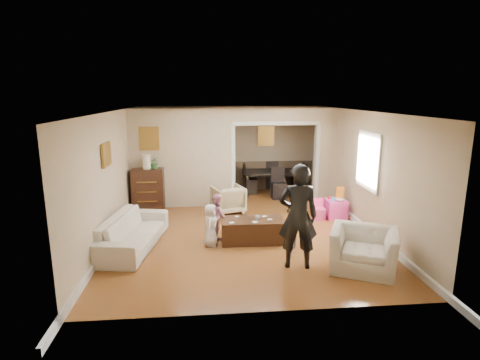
{
  "coord_description": "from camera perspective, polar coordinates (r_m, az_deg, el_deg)",
  "views": [
    {
      "loc": [
        -0.78,
        -8.21,
        2.95
      ],
      "look_at": [
        0.0,
        0.2,
        1.05
      ],
      "focal_mm": 28.53,
      "sensor_mm": 36.0,
      "label": 1
    }
  ],
  "objects": [
    {
      "name": "armchair_front",
      "position": [
        6.96,
        17.98,
        -9.87
      ],
      "size": [
        1.39,
        1.32,
        0.71
      ],
      "primitive_type": "imported",
      "rotation": [
        0.0,
        0.0,
        -0.44
      ],
      "color": "silver",
      "rests_on": "ground"
    },
    {
      "name": "play_bowl",
      "position": [
        9.45,
        14.71,
        -2.93
      ],
      "size": [
        0.2,
        0.2,
        0.05
      ],
      "primitive_type": "imported",
      "rotation": [
        0.0,
        0.0,
        0.02
      ],
      "color": "silver",
      "rests_on": "play_table"
    },
    {
      "name": "window_pane",
      "position": [
        8.67,
        18.67,
        2.72
      ],
      "size": [
        0.03,
        0.95,
        1.1
      ],
      "primitive_type": "cube",
      "color": "white",
      "rests_on": "ground"
    },
    {
      "name": "framed_art_sofa_wall",
      "position": [
        7.93,
        -19.36,
        3.63
      ],
      "size": [
        0.03,
        0.55,
        0.4
      ],
      "primitive_type": "cube",
      "color": "brown"
    },
    {
      "name": "adult_person",
      "position": [
        6.59,
        8.66,
        -5.41
      ],
      "size": [
        0.73,
        0.53,
        1.84
      ],
      "primitive_type": "imported",
      "rotation": [
        0.0,
        0.0,
        3.0
      ],
      "color": "black",
      "rests_on": "ground"
    },
    {
      "name": "framed_art_alcove",
      "position": [
        11.86,
        3.88,
        6.6
      ],
      "size": [
        0.45,
        0.03,
        0.55
      ],
      "primitive_type": "cube",
      "color": "brown"
    },
    {
      "name": "play_table",
      "position": [
        9.61,
        14.11,
        -4.19
      ],
      "size": [
        0.48,
        0.48,
        0.45
      ],
      "primitive_type": "cube",
      "rotation": [
        0.0,
        0.0,
        0.02
      ],
      "color": "#FF43B2",
      "rests_on": "ground"
    },
    {
      "name": "coffee_cup",
      "position": [
        7.73,
        2.66,
        -5.67
      ],
      "size": [
        0.1,
        0.1,
        0.09
      ],
      "primitive_type": "imported",
      "rotation": [
        0.0,
        0.0,
        -0.02
      ],
      "color": "silver",
      "rests_on": "coffee_table"
    },
    {
      "name": "cyan_cup",
      "position": [
        9.46,
        13.72,
        -2.76
      ],
      "size": [
        0.08,
        0.08,
        0.08
      ],
      "primitive_type": "cylinder",
      "color": "#27AFC5",
      "rests_on": "play_table"
    },
    {
      "name": "dresser",
      "position": [
        10.12,
        -13.55,
        -1.42
      ],
      "size": [
        0.8,
        0.45,
        1.1
      ],
      "primitive_type": "cube",
      "color": "#351A10",
      "rests_on": "ground"
    },
    {
      "name": "armchair_back",
      "position": [
        9.72,
        -1.8,
        -2.9
      ],
      "size": [
        0.93,
        0.94,
        0.68
      ],
      "primitive_type": "imported",
      "rotation": [
        0.0,
        0.0,
        3.46
      ],
      "color": "#C4B188",
      "rests_on": "ground"
    },
    {
      "name": "potted_plant",
      "position": [
        9.94,
        -12.62,
        2.54
      ],
      "size": [
        0.28,
        0.24,
        0.31
      ],
      "primitive_type": "imported",
      "color": "#34652D",
      "rests_on": "dresser"
    },
    {
      "name": "child_toddler",
      "position": [
        8.68,
        8.17,
        -4.27
      ],
      "size": [
        0.54,
        0.49,
        0.88
      ],
      "primitive_type": "imported",
      "rotation": [
        0.0,
        0.0,
        -2.47
      ],
      "color": "black",
      "rests_on": "ground"
    },
    {
      "name": "cereal_box",
      "position": [
        9.64,
        14.7,
        -1.85
      ],
      "size": [
        0.2,
        0.07,
        0.3
      ],
      "primitive_type": "cube",
      "rotation": [
        0.0,
        0.0,
        0.02
      ],
      "color": "gold",
      "rests_on": "play_table"
    },
    {
      "name": "sofa",
      "position": [
        7.84,
        -15.74,
        -7.41
      ],
      "size": [
        1.19,
        2.3,
        0.64
      ],
      "primitive_type": "imported",
      "rotation": [
        0.0,
        0.0,
        1.41
      ],
      "color": "silver",
      "rests_on": "ground"
    },
    {
      "name": "child_kneel_a",
      "position": [
        7.6,
        -4.41,
        -6.75
      ],
      "size": [
        0.35,
        0.46,
        0.85
      ],
      "primitive_type": "imported",
      "rotation": [
        0.0,
        0.0,
        1.37
      ],
      "color": "white",
      "rests_on": "ground"
    },
    {
      "name": "dining_table",
      "position": [
        11.69,
        5.19,
        -0.28
      ],
      "size": [
        1.94,
        1.09,
        0.68
      ],
      "primitive_type": "imported",
      "rotation": [
        0.0,
        0.0,
        -0.01
      ],
      "color": "black",
      "rests_on": "ground"
    },
    {
      "name": "partition_left",
      "position": [
        10.16,
        -8.59,
        3.19
      ],
      "size": [
        2.75,
        0.18,
        2.6
      ],
      "primitive_type": "cube",
      "color": "#C0AF8D",
      "rests_on": "ground"
    },
    {
      "name": "table_lamp",
      "position": [
        9.97,
        -13.77,
        2.65
      ],
      "size": [
        0.22,
        0.22,
        0.36
      ],
      "primitive_type": "cylinder",
      "color": "beige",
      "rests_on": "dresser"
    },
    {
      "name": "child_kneel_b",
      "position": [
        8.01,
        -3.39,
        -5.36
      ],
      "size": [
        0.48,
        0.55,
        0.94
      ],
      "primitive_type": "imported",
      "rotation": [
        0.0,
        0.0,
        1.9
      ],
      "color": "pink",
      "rests_on": "ground"
    },
    {
      "name": "floor",
      "position": [
        8.76,
        0.12,
        -7.01
      ],
      "size": [
        7.0,
        7.0,
        0.0
      ],
      "primitive_type": "plane",
      "color": "#9B5728",
      "rests_on": "ground"
    },
    {
      "name": "craft_papers",
      "position": [
        7.77,
        1.82,
        -5.92
      ],
      "size": [
        0.9,
        0.51,
        0.0
      ],
      "color": "white",
      "rests_on": "coffee_table"
    },
    {
      "name": "partition_header",
      "position": [
        10.2,
        5.41,
        9.67
      ],
      "size": [
        2.22,
        0.18,
        0.35
      ],
      "primitive_type": "cube",
      "color": "#C0AF8D",
      "rests_on": "partition_right"
    },
    {
      "name": "partition_right",
      "position": [
        10.65,
        12.59,
        3.46
      ],
      "size": [
        0.55,
        0.18,
        2.6
      ],
      "primitive_type": "cube",
      "color": "#C0AF8D",
      "rests_on": "ground"
    },
    {
      "name": "framed_art_partition",
      "position": [
        10.07,
        -13.45,
        6.06
      ],
      "size": [
        0.45,
        0.03,
        0.55
      ],
      "primitive_type": "cube",
      "color": "brown",
      "rests_on": "partition_left"
    },
    {
      "name": "coffee_table",
      "position": [
        7.86,
        1.86,
        -7.53
      ],
      "size": [
        1.27,
        0.66,
        0.47
      ],
      "primitive_type": "cube",
      "rotation": [
        0.0,
        0.0,
        -0.02
      ],
      "color": "#3C2413",
      "rests_on": "ground"
    },
    {
      "name": "toy_block",
      "position": [
        9.61,
        13.28,
        -2.59
      ],
      "size": [
        0.1,
        0.09,
        0.05
      ],
      "primitive_type": "cube",
      "rotation": [
        0.0,
        0.0,
        0.37
      ],
      "color": "red",
      "rests_on": "play_table"
    }
  ]
}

